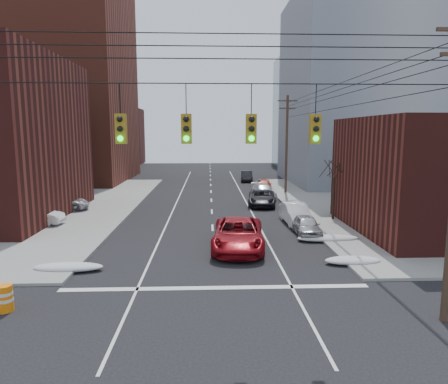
{
  "coord_description": "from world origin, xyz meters",
  "views": [
    {
      "loc": [
        -0.25,
        -10.71,
        7.0
      ],
      "look_at": [
        0.76,
        15.78,
        3.0
      ],
      "focal_mm": 32.0,
      "sensor_mm": 36.0,
      "label": 1
    }
  ],
  "objects": [
    {
      "name": "ground",
      "position": [
        0.0,
        0.0,
        0.0
      ],
      "size": [
        160.0,
        160.0,
        0.0
      ],
      "primitive_type": "plane",
      "color": "black",
      "rests_on": "ground"
    },
    {
      "name": "construction_barrel",
      "position": [
        -8.28,
        4.46,
        0.55
      ],
      "size": [
        0.76,
        0.76,
        1.06
      ],
      "rotation": [
        0.0,
        0.0,
        -0.3
      ],
      "color": "orange",
      "rests_on": "ground"
    },
    {
      "name": "lot_car_d",
      "position": [
        -17.78,
        30.1,
        0.87
      ],
      "size": [
        4.46,
        2.4,
        1.44
      ],
      "primitive_type": "imported",
      "rotation": [
        0.0,
        0.0,
        1.74
      ],
      "color": "silver",
      "rests_on": "sidewalk_nw"
    },
    {
      "name": "traffic_signals",
      "position": [
        0.1,
        2.97,
        7.17
      ],
      "size": [
        17.0,
        0.42,
        2.02
      ],
      "color": "black",
      "rests_on": "ground"
    },
    {
      "name": "parked_car_b",
      "position": [
        6.4,
        19.05,
        0.78
      ],
      "size": [
        1.78,
        4.76,
        1.56
      ],
      "primitive_type": "imported",
      "rotation": [
        0.0,
        0.0,
        0.03
      ],
      "color": "white",
      "rests_on": "ground"
    },
    {
      "name": "parked_car_e",
      "position": [
        6.4,
        36.42,
        0.71
      ],
      "size": [
        2.01,
        4.3,
        1.42
      ],
      "primitive_type": "imported",
      "rotation": [
        0.0,
        0.0,
        -0.08
      ],
      "color": "maroon",
      "rests_on": "ground"
    },
    {
      "name": "utility_pole_far",
      "position": [
        8.5,
        34.0,
        5.78
      ],
      "size": [
        2.2,
        0.28,
        11.0
      ],
      "color": "#473323",
      "rests_on": "ground"
    },
    {
      "name": "red_pickup",
      "position": [
        1.5,
        12.6,
        0.9
      ],
      "size": [
        3.51,
        6.7,
        1.8
      ],
      "primitive_type": "imported",
      "rotation": [
        0.0,
        0.0,
        -0.08
      ],
      "color": "maroon",
      "rests_on": "ground"
    },
    {
      "name": "bare_tree",
      "position": [
        9.59,
        20.0,
        2.32
      ],
      "size": [
        2.09,
        2.2,
        4.93
      ],
      "color": "black",
      "rests_on": "ground"
    },
    {
      "name": "snow_ne",
      "position": [
        7.4,
        9.5,
        0.21
      ],
      "size": [
        3.0,
        1.08,
        0.42
      ],
      "primitive_type": "ellipsoid",
      "color": "silver",
      "rests_on": "ground"
    },
    {
      "name": "parked_car_a",
      "position": [
        6.4,
        15.62,
        0.68
      ],
      "size": [
        1.71,
        4.02,
        1.35
      ],
      "primitive_type": "imported",
      "rotation": [
        0.0,
        0.0,
        -0.03
      ],
      "color": "#A8A9AD",
      "rests_on": "ground"
    },
    {
      "name": "parked_car_c",
      "position": [
        4.8,
        26.78,
        0.75
      ],
      "size": [
        3.13,
        5.66,
        1.5
      ],
      "primitive_type": "imported",
      "rotation": [
        0.0,
        0.0,
        -0.12
      ],
      "color": "black",
      "rests_on": "ground"
    },
    {
      "name": "building_brick_tall",
      "position": [
        -24.0,
        48.0,
        15.0
      ],
      "size": [
        24.0,
        20.0,
        30.0
      ],
      "primitive_type": "cube",
      "color": "brown",
      "rests_on": "ground"
    },
    {
      "name": "building_office",
      "position": [
        22.0,
        44.0,
        12.5
      ],
      "size": [
        22.0,
        20.0,
        25.0
      ],
      "primitive_type": "cube",
      "color": "gray",
      "rests_on": "ground"
    },
    {
      "name": "lot_car_a",
      "position": [
        -13.19,
        18.88,
        0.83
      ],
      "size": [
        4.2,
        1.71,
        1.36
      ],
      "primitive_type": "imported",
      "rotation": [
        0.0,
        0.0,
        1.5
      ],
      "color": "silver",
      "rests_on": "sidewalk_nw"
    },
    {
      "name": "building_brick_far",
      "position": [
        -26.0,
        74.0,
        6.0
      ],
      "size": [
        22.0,
        18.0,
        12.0
      ],
      "primitive_type": "cube",
      "color": "#481915",
      "rests_on": "ground"
    },
    {
      "name": "parked_car_d",
      "position": [
        5.58,
        31.17,
        0.73
      ],
      "size": [
        2.43,
        5.18,
        1.46
      ],
      "primitive_type": "imported",
      "rotation": [
        0.0,
        0.0,
        0.08
      ],
      "color": "#AFAFB4",
      "rests_on": "ground"
    },
    {
      "name": "lot_car_b",
      "position": [
        -13.3,
        24.35,
        0.82
      ],
      "size": [
        5.14,
        2.96,
        1.35
      ],
      "primitive_type": "imported",
      "rotation": [
        0.0,
        0.0,
        1.73
      ],
      "color": "#B4B3B8",
      "rests_on": "sidewalk_nw"
    },
    {
      "name": "snow_nw",
      "position": [
        -7.4,
        9.0,
        0.21
      ],
      "size": [
        3.5,
        1.08,
        0.42
      ],
      "primitive_type": "ellipsoid",
      "color": "silver",
      "rests_on": "ground"
    },
    {
      "name": "building_glass",
      "position": [
        24.0,
        70.0,
        11.0
      ],
      "size": [
        20.0,
        18.0,
        22.0
      ],
      "primitive_type": "cube",
      "color": "gray",
      "rests_on": "ground"
    },
    {
      "name": "snow_east_far",
      "position": [
        7.4,
        14.0,
        0.21
      ],
      "size": [
        4.0,
        1.08,
        0.42
      ],
      "primitive_type": "ellipsoid",
      "color": "silver",
      "rests_on": "ground"
    },
    {
      "name": "parked_car_f",
      "position": [
        5.16,
        45.9,
        0.74
      ],
      "size": [
        1.87,
        4.61,
        1.49
      ],
      "primitive_type": "imported",
      "rotation": [
        0.0,
        0.0,
        -0.07
      ],
      "color": "black",
      "rests_on": "ground"
    }
  ]
}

